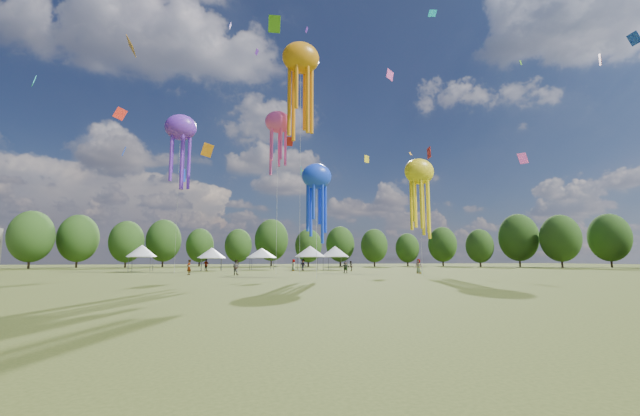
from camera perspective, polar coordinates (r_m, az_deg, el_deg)
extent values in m
plane|color=#384416|center=(20.11, 21.74, -12.15)|extent=(300.00, 300.00, 0.00)
imported|color=gray|center=(49.78, -11.82, -8.24)|extent=(1.13, 1.09, 1.84)
imported|color=gray|center=(67.43, -3.76, -8.06)|extent=(0.71, 0.99, 1.90)
imported|color=gray|center=(66.41, 4.36, -8.19)|extent=(0.79, 0.91, 1.61)
imported|color=gray|center=(70.69, -2.41, -8.02)|extent=(1.43, 1.24, 1.92)
imported|color=gray|center=(68.69, -15.82, -7.78)|extent=(1.20, 1.01, 1.92)
imported|color=gray|center=(58.37, 3.62, -8.32)|extent=(1.56, 1.09, 1.62)
imported|color=gray|center=(52.15, -18.06, -7.97)|extent=(0.69, 0.80, 1.86)
imported|color=gray|center=(57.03, 13.77, -8.00)|extent=(1.10, 1.11, 1.93)
cylinder|color=#47474C|center=(69.05, -25.48, -7.22)|extent=(0.08, 0.08, 2.21)
cylinder|color=#47474C|center=(72.14, -25.04, -7.22)|extent=(0.08, 0.08, 2.21)
cylinder|color=#47474C|center=(68.57, -22.88, -7.36)|extent=(0.08, 0.08, 2.21)
cylinder|color=#47474C|center=(71.68, -22.55, -7.35)|extent=(0.08, 0.08, 2.21)
cube|color=white|center=(70.34, -23.94, -6.35)|extent=(3.54, 3.54, 0.10)
cone|color=white|center=(70.35, -23.90, -5.54)|extent=(4.60, 4.60, 1.90)
cylinder|color=#47474C|center=(68.74, -16.47, -7.71)|extent=(0.08, 0.08, 2.02)
cylinder|color=#47474C|center=(71.96, -16.41, -7.68)|extent=(0.08, 0.08, 2.02)
cylinder|color=#47474C|center=(68.75, -13.77, -7.80)|extent=(0.08, 0.08, 2.02)
cylinder|color=#47474C|center=(71.96, -13.83, -7.77)|extent=(0.08, 0.08, 2.02)
cube|color=white|center=(70.33, -15.09, -6.88)|extent=(3.61, 3.61, 0.10)
cone|color=white|center=(70.34, -15.07, -6.13)|extent=(4.70, 4.70, 1.73)
cylinder|color=#47474C|center=(73.35, -9.62, -7.83)|extent=(0.08, 0.08, 2.09)
cylinder|color=#47474C|center=(77.22, -9.91, -7.79)|extent=(0.08, 0.08, 2.09)
cylinder|color=#47474C|center=(73.83, -6.60, -7.88)|extent=(0.08, 0.08, 2.09)
cylinder|color=#47474C|center=(77.67, -7.03, -7.84)|extent=(0.08, 0.08, 2.09)
cube|color=white|center=(75.49, -8.27, -7.01)|extent=(4.28, 4.28, 0.10)
cone|color=white|center=(75.50, -8.26, -6.29)|extent=(5.57, 5.57, 1.79)
cylinder|color=#47474C|center=(69.49, -2.56, -7.90)|extent=(0.08, 0.08, 2.25)
cylinder|color=#47474C|center=(73.18, -3.21, -7.86)|extent=(0.08, 0.08, 2.25)
cylinder|color=#47474C|center=(70.41, 0.46, -7.89)|extent=(0.08, 0.08, 2.25)
cylinder|color=#47474C|center=(74.05, -0.33, -7.86)|extent=(0.08, 0.08, 2.25)
cube|color=white|center=(71.76, -1.41, -6.94)|extent=(4.17, 4.17, 0.10)
cone|color=white|center=(71.77, -1.41, -6.13)|extent=(5.42, 5.42, 1.93)
cylinder|color=#47474C|center=(72.38, 1.21, -7.87)|extent=(0.08, 0.08, 2.28)
cylinder|color=#47474C|center=(75.77, 0.45, -7.84)|extent=(0.08, 0.08, 2.28)
cylinder|color=#47474C|center=(73.45, 3.88, -7.84)|extent=(0.08, 0.08, 2.28)
cylinder|color=#47474C|center=(76.80, 3.01, -7.82)|extent=(0.08, 0.08, 2.28)
cube|color=white|center=(74.58, 2.13, -6.93)|extent=(3.93, 3.93, 0.10)
cone|color=white|center=(74.59, 2.13, -6.14)|extent=(5.11, 5.11, 1.96)
ellipsoid|color=#F6489A|center=(55.64, -5.96, 12.01)|extent=(3.50, 2.45, 2.97)
cylinder|color=beige|center=(53.17, -6.10, 1.67)|extent=(0.03, 0.03, 20.23)
ellipsoid|color=orange|center=(57.59, -2.73, 20.44)|extent=(5.03, 3.52, 4.27)
cylinder|color=beige|center=(52.48, -2.82, 6.45)|extent=(0.03, 0.03, 28.67)
ellipsoid|color=yellow|center=(52.30, 13.85, 5.03)|extent=(3.87, 2.71, 3.29)
cylinder|color=beige|center=(51.34, 14.06, -1.99)|extent=(0.03, 0.03, 12.84)
ellipsoid|color=purple|center=(61.97, -19.09, 10.73)|extent=(4.39, 3.07, 3.73)
cylinder|color=beige|center=(59.67, -19.50, 1.26)|extent=(0.03, 0.03, 20.61)
ellipsoid|color=blue|center=(41.48, -0.48, 4.51)|extent=(3.10, 2.17, 2.63)
cylinder|color=beige|center=(40.74, -0.49, -2.64)|extent=(0.03, 0.03, 10.36)
cube|color=purple|center=(65.85, -8.92, 20.97)|extent=(0.68, 0.69, 0.91)
cube|color=red|center=(87.80, -4.29, 9.37)|extent=(1.38, 1.31, 2.18)
cube|color=orange|center=(91.47, 12.67, 7.51)|extent=(0.78, 0.36, 0.83)
cube|color=#60C720|center=(62.67, -1.97, 4.82)|extent=(1.16, 0.59, 1.42)
cube|color=blue|center=(55.48, 38.00, 18.37)|extent=(0.80, 1.05, 1.28)
cube|color=#1CF1E3|center=(78.14, 15.61, 25.00)|extent=(1.58, 0.91, 1.80)
cube|color=purple|center=(79.61, -12.57, 23.88)|extent=(0.43, 0.75, 1.00)
cube|color=red|center=(65.84, 34.85, 16.84)|extent=(1.08, 1.14, 1.74)
cube|color=orange|center=(54.71, -25.16, 20.03)|extent=(1.10, 2.26, 2.35)
cube|color=#60C720|center=(59.50, -6.47, 24.44)|extent=(1.60, 1.79, 2.25)
cube|color=blue|center=(77.46, -18.87, 4.33)|extent=(1.03, 2.15, 2.69)
cube|color=#1CF1E3|center=(56.53, -35.41, 14.41)|extent=(0.56, 1.02, 1.19)
cube|color=#F6489A|center=(73.21, 9.87, 18.06)|extent=(1.80, 0.91, 2.26)
cube|color=red|center=(80.46, 15.15, 7.54)|extent=(0.30, 1.84, 2.31)
cube|color=yellow|center=(88.26, 6.63, 6.89)|extent=(1.29, 0.60, 1.74)
cube|color=#60C720|center=(72.07, 26.51, 17.93)|extent=(0.62, 0.26, 0.76)
cube|color=blue|center=(78.79, -25.98, 7.23)|extent=(0.73, 1.59, 1.88)
cube|color=#1CF1E3|center=(67.29, -2.70, 5.27)|extent=(0.22, 1.34, 1.57)
cube|color=#F6489A|center=(66.53, 26.75, 6.29)|extent=(1.41, 0.77, 1.85)
cube|color=purple|center=(79.39, -1.90, 23.89)|extent=(0.68, 0.88, 0.96)
cube|color=red|center=(49.00, -26.43, 11.85)|extent=(1.39, 0.50, 1.61)
cube|color=orange|center=(65.21, -15.64, 7.89)|extent=(2.03, 0.42, 2.32)
cylinder|color=#38281C|center=(100.67, -35.88, -6.02)|extent=(0.44, 0.44, 3.36)
ellipsoid|color=#294A18|center=(100.77, -35.68, -3.28)|extent=(8.40, 8.40, 10.51)
cylinder|color=#38281C|center=(105.59, -31.17, -6.33)|extent=(0.44, 0.44, 3.41)
ellipsoid|color=#294A18|center=(105.69, -31.00, -3.68)|extent=(8.53, 8.53, 10.66)
cylinder|color=#38281C|center=(102.83, -25.81, -6.75)|extent=(0.44, 0.44, 3.07)
ellipsoid|color=#294A18|center=(102.91, -25.68, -4.30)|extent=(7.66, 7.66, 9.58)
cylinder|color=#38281C|center=(110.05, -21.36, -6.87)|extent=(0.44, 0.44, 3.43)
ellipsoid|color=#294A18|center=(110.15, -21.24, -4.30)|extent=(8.58, 8.58, 10.73)
cylinder|color=#38281C|center=(115.09, -16.70, -7.18)|extent=(0.44, 0.44, 2.95)
ellipsoid|color=#294A18|center=(115.15, -16.62, -5.07)|extent=(7.37, 7.37, 9.21)
cylinder|color=#38281C|center=(111.39, -11.53, -7.36)|extent=(0.44, 0.44, 2.89)
ellipsoid|color=#294A18|center=(111.45, -11.48, -5.22)|extent=(7.23, 7.23, 9.04)
cylinder|color=#38281C|center=(116.80, -6.92, -7.21)|extent=(0.44, 0.44, 3.84)
ellipsoid|color=#294A18|center=(116.93, -6.88, -4.50)|extent=(9.60, 9.60, 11.99)
cylinder|color=#38281C|center=(107.51, -1.66, -7.52)|extent=(0.44, 0.44, 2.84)
ellipsoid|color=#294A18|center=(107.57, -1.65, -5.34)|extent=(7.11, 7.11, 8.89)
cylinder|color=#38281C|center=(112.65, 2.89, -7.42)|extent=(0.44, 0.44, 3.16)
ellipsoid|color=#294A18|center=(112.73, 2.88, -5.11)|extent=(7.91, 7.91, 9.88)
cylinder|color=#38281C|center=(109.97, 7.71, -7.44)|extent=(0.44, 0.44, 2.88)
ellipsoid|color=#294A18|center=(110.03, 7.67, -5.29)|extent=(7.21, 7.21, 9.01)
cylinder|color=#38281C|center=(116.33, 12.30, -7.39)|extent=(0.44, 0.44, 2.63)
ellipsoid|color=#294A18|center=(116.37, 12.25, -5.53)|extent=(6.57, 6.57, 8.22)
cylinder|color=#38281C|center=(117.73, 17.01, -7.12)|extent=(0.44, 0.44, 3.13)
ellipsoid|color=#294A18|center=(117.81, 16.93, -4.93)|extent=(7.81, 7.81, 9.77)
cylinder|color=#38281C|center=(109.65, 21.74, -7.04)|extent=(0.44, 0.44, 2.72)
ellipsoid|color=#294A18|center=(109.70, 21.64, -5.00)|extent=(6.80, 6.80, 8.50)
cylinder|color=#38281C|center=(113.28, 26.41, -6.52)|extent=(0.44, 0.44, 3.81)
ellipsoid|color=#294A18|center=(113.41, 26.25, -3.75)|extent=(9.52, 9.52, 11.90)
cylinder|color=#38281C|center=(109.17, 31.02, -6.31)|extent=(0.44, 0.44, 3.51)
ellipsoid|color=#294A18|center=(109.28, 30.85, -3.67)|extent=(8.78, 8.78, 10.97)
cylinder|color=#38281C|center=(117.74, 35.91, -5.94)|extent=(0.44, 0.44, 3.64)
ellipsoid|color=#294A18|center=(117.85, 35.73, -3.40)|extent=(9.10, 9.10, 11.37)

